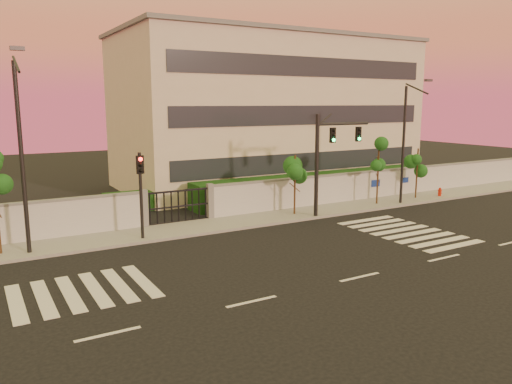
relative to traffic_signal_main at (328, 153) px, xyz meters
The scene contains 14 objects.
ground 11.49m from the traffic_signal_main, 120.87° to the right, with size 120.00×120.00×0.00m, color black.
sidewalk 6.87m from the traffic_signal_main, 167.39° to the left, with size 60.00×3.00×0.15m, color gray.
perimeter_wall 6.73m from the traffic_signal_main, 153.25° to the left, with size 60.00×0.36×2.20m.
hedge_row 7.68m from the traffic_signal_main, 128.59° to the left, with size 41.00×4.25×1.80m.
institutional_building 13.37m from the traffic_signal_main, 74.78° to the left, with size 24.40×12.40×12.25m.
road_markings 9.82m from the traffic_signal_main, 142.29° to the right, with size 57.00×7.62×0.02m.
street_tree_d 2.25m from the traffic_signal_main, 145.21° to the left, with size 1.47×1.17×3.80m.
street_tree_e 5.21m from the traffic_signal_main, 10.60° to the left, with size 1.39×1.11×4.50m.
street_tree_f 9.17m from the traffic_signal_main, ahead, with size 1.33×1.06×3.70m.
traffic_signal_main is the anchor object (origin of this frame).
traffic_signal_secondary 11.48m from the traffic_signal_main, behind, with size 0.35×0.34×4.50m.
streetlight_west 16.71m from the traffic_signal_main, behind, with size 0.54×2.19×9.11m.
streetlight_east 6.66m from the traffic_signal_main, ahead, with size 0.50×2.01×8.36m.
fire_hydrant 11.59m from the traffic_signal_main, ahead, with size 0.30×0.29×0.78m.
Camera 1 is at (-13.20, -14.43, 6.92)m, focal length 35.00 mm.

